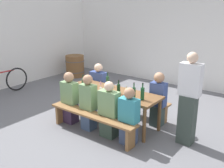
# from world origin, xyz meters

# --- Properties ---
(ground_plane) EXTENTS (24.00, 24.00, 0.00)m
(ground_plane) POSITION_xyz_m (0.00, 0.00, 0.00)
(ground_plane) COLOR slate
(back_wall) EXTENTS (14.00, 0.20, 3.20)m
(back_wall) POSITION_xyz_m (0.00, 3.65, 1.60)
(back_wall) COLOR white
(back_wall) RESTS_ON ground
(tasting_table) EXTENTS (2.13, 0.72, 0.75)m
(tasting_table) POSITION_xyz_m (0.00, 0.00, 0.67)
(tasting_table) COLOR brown
(tasting_table) RESTS_ON ground
(bench_near) EXTENTS (2.03, 0.30, 0.45)m
(bench_near) POSITION_xyz_m (0.00, -0.66, 0.36)
(bench_near) COLOR olive
(bench_near) RESTS_ON ground
(bench_far) EXTENTS (2.03, 0.30, 0.45)m
(bench_far) POSITION_xyz_m (0.00, 0.66, 0.36)
(bench_far) COLOR olive
(bench_far) RESTS_ON ground
(wine_bottle_0) EXTENTS (0.07, 0.07, 0.32)m
(wine_bottle_0) POSITION_xyz_m (0.62, -0.12, 0.87)
(wine_bottle_0) COLOR #234C2D
(wine_bottle_0) RESTS_ON tasting_table
(wine_bottle_1) EXTENTS (0.07, 0.07, 0.34)m
(wine_bottle_1) POSITION_xyz_m (0.80, -0.09, 0.88)
(wine_bottle_1) COLOR #194723
(wine_bottle_1) RESTS_ON tasting_table
(wine_bottle_2) EXTENTS (0.07, 0.07, 0.31)m
(wine_bottle_2) POSITION_xyz_m (-0.60, -0.24, 0.87)
(wine_bottle_2) COLOR #234C2D
(wine_bottle_2) RESTS_ON tasting_table
(wine_bottle_3) EXTENTS (0.07, 0.07, 0.30)m
(wine_bottle_3) POSITION_xyz_m (0.22, -0.07, 0.86)
(wine_bottle_3) COLOR #143319
(wine_bottle_3) RESTS_ON tasting_table
(wine_bottle_4) EXTENTS (0.07, 0.07, 0.31)m
(wine_bottle_4) POSITION_xyz_m (-0.31, 0.24, 0.86)
(wine_bottle_4) COLOR #234C2D
(wine_bottle_4) RESTS_ON tasting_table
(wine_glass_0) EXTENTS (0.07, 0.07, 0.17)m
(wine_glass_0) POSITION_xyz_m (-0.32, -0.27, 0.87)
(wine_glass_0) COLOR silver
(wine_glass_0) RESTS_ON tasting_table
(wine_glass_1) EXTENTS (0.06, 0.06, 0.17)m
(wine_glass_1) POSITION_xyz_m (-0.31, -0.00, 0.87)
(wine_glass_1) COLOR silver
(wine_glass_1) RESTS_ON tasting_table
(wine_glass_2) EXTENTS (0.07, 0.07, 0.17)m
(wine_glass_2) POSITION_xyz_m (0.34, 0.04, 0.87)
(wine_glass_2) COLOR silver
(wine_glass_2) RESTS_ON tasting_table
(wine_glass_3) EXTENTS (0.07, 0.07, 0.14)m
(wine_glass_3) POSITION_xyz_m (0.67, -0.30, 0.85)
(wine_glass_3) COLOR silver
(wine_glass_3) RESTS_ON tasting_table
(seated_guest_near_0) EXTENTS (0.37, 0.24, 1.14)m
(seated_guest_near_0) POSITION_xyz_m (-0.77, -0.51, 0.55)
(seated_guest_near_0) COLOR #38263E
(seated_guest_near_0) RESTS_ON ground
(seated_guest_near_1) EXTENTS (0.33, 0.24, 1.17)m
(seated_guest_near_1) POSITION_xyz_m (-0.22, -0.51, 0.57)
(seated_guest_near_1) COLOR #3E506F
(seated_guest_near_1) RESTS_ON ground
(seated_guest_near_2) EXTENTS (0.41, 0.24, 1.13)m
(seated_guest_near_2) POSITION_xyz_m (0.32, -0.51, 0.53)
(seated_guest_near_2) COLOR #344639
(seated_guest_near_2) RESTS_ON ground
(seated_guest_near_3) EXTENTS (0.36, 0.24, 1.10)m
(seated_guest_near_3) POSITION_xyz_m (0.78, -0.51, 0.52)
(seated_guest_near_3) COLOR #404E6E
(seated_guest_near_3) RESTS_ON ground
(seated_guest_far_0) EXTENTS (0.41, 0.24, 1.15)m
(seated_guest_far_0) POSITION_xyz_m (-0.80, 0.51, 0.54)
(seated_guest_far_0) COLOR #402F67
(seated_guest_far_0) RESTS_ON ground
(seated_guest_far_1) EXTENTS (0.33, 0.24, 1.18)m
(seated_guest_far_1) POSITION_xyz_m (0.83, 0.51, 0.58)
(seated_guest_far_1) COLOR #344644
(seated_guest_far_1) RESTS_ON ground
(standing_host) EXTENTS (0.38, 0.24, 1.73)m
(standing_host) POSITION_xyz_m (1.61, 0.17, 0.84)
(standing_host) COLOR #36423B
(standing_host) RESTS_ON ground
(wine_barrel) EXTENTS (0.69, 0.69, 0.77)m
(wine_barrel) POSITION_xyz_m (-3.46, 2.33, 0.38)
(wine_barrel) COLOR brown
(wine_barrel) RESTS_ON ground
(parked_bicycle_0) EXTENTS (0.20, 1.72, 0.90)m
(parked_bicycle_0) POSITION_xyz_m (-3.70, -0.43, 0.37)
(parked_bicycle_0) COLOR black
(parked_bicycle_0) RESTS_ON ground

